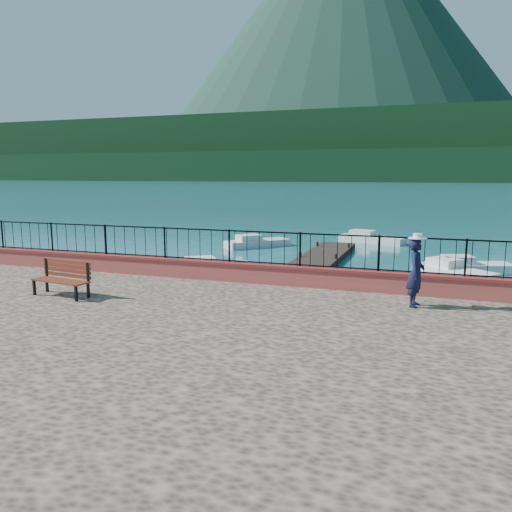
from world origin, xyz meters
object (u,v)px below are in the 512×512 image
Objects in this scene: boat_0 at (212,265)px; boat_4 at (371,237)px; boat_3 at (257,240)px; boat_2 at (470,264)px; person at (416,273)px; boat_1 at (454,269)px; park_bench at (62,286)px.

boat_0 is 0.85× the size of boat_4.
boat_3 is 7.65m from boat_4.
person is at bearing -119.10° from boat_2.
boat_4 is at bearing 30.46° from boat_0.
boat_4 is (-3.28, 20.33, -1.64)m from person.
person is 11.89m from boat_2.
boat_3 is (-0.87, 8.63, 0.00)m from boat_0.
boat_3 is (-11.02, 6.00, 0.00)m from boat_1.
boat_1 is at bearing 57.13° from park_bench.
park_bench is 1.04× the size of person.
boat_0 and boat_2 have the same top height.
person is 20.66m from boat_4.
boat_0 is 10.49m from boat_1.
park_bench is at bearing -89.16° from boat_1.
boat_3 is at bearing 59.46° from boat_0.
boat_4 is at bearing 155.37° from boat_1.
park_bench is at bearing -135.45° from boat_3.
boat_2 is 10.24m from boat_4.
boat_1 and boat_4 have the same top height.
boat_0 is at bearing -96.82° from boat_4.
boat_1 is 0.95× the size of boat_2.
person is (8.86, 2.00, 0.55)m from park_bench.
boat_3 is (-11.72, 4.53, 0.00)m from boat_2.
park_bench is 23.05m from boat_4.
boat_1 is 1.63m from boat_2.
boat_2 is at bearing 105.44° from boat_1.
boat_1 is (10.22, 12.12, -1.08)m from park_bench.
boat_2 is 0.92× the size of boat_3.
person is 0.45× the size of boat_2.
boat_0 is 0.89× the size of boat_3.
boat_1 is at bearing -134.55° from boat_2.
boat_0 is (-8.79, 7.49, -1.64)m from person.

